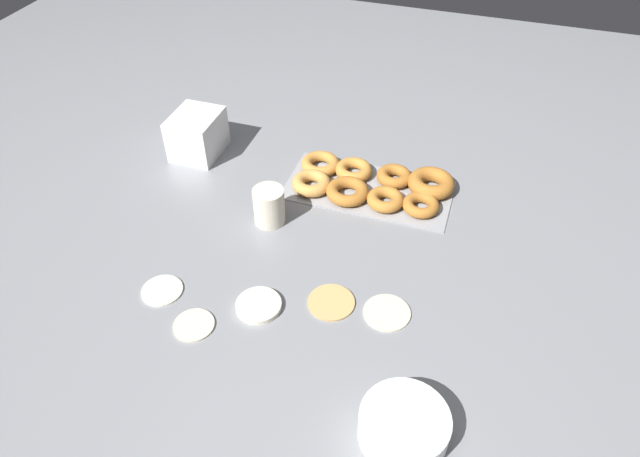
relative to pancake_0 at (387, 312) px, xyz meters
The scene contains 10 objects.
ground_plane 0.26m from the pancake_0, 14.82° to the right, with size 3.00×3.00×0.00m, color gray.
pancake_0 is the anchor object (origin of this frame).
pancake_1 0.11m from the pancake_0, ahead, with size 0.10×0.10×0.01m, color tan.
pancake_2 0.26m from the pancake_0, 14.51° to the left, with size 0.09×0.09×0.01m, color silver.
pancake_3 0.46m from the pancake_0, 10.90° to the left, with size 0.09×0.09×0.01m, color silver.
pancake_4 0.38m from the pancake_0, 22.85° to the left, with size 0.08×0.08×0.01m, color beige.
donut_tray 0.39m from the pancake_0, 71.27° to the right, with size 0.41×0.20×0.04m.
batter_bowl 0.26m from the pancake_0, 108.87° to the left, with size 0.15×0.15×0.05m.
container_stack 0.72m from the pancake_0, 32.44° to the right, with size 0.12×0.14×0.11m.
paper_cup 0.38m from the pancake_0, 29.84° to the right, with size 0.07×0.07×0.09m.
Camera 1 is at (-0.35, 0.79, 0.89)m, focal length 32.00 mm.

